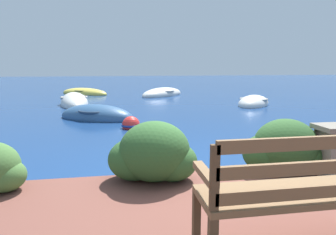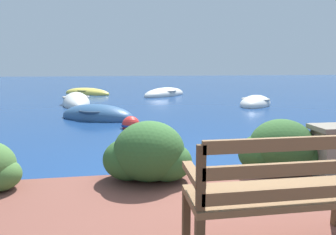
# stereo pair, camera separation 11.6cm
# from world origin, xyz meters

# --- Properties ---
(ground_plane) EXTENTS (80.00, 80.00, 0.00)m
(ground_plane) POSITION_xyz_m (0.00, 0.00, 0.00)
(ground_plane) COLOR navy
(park_bench) EXTENTS (1.42, 0.48, 0.93)m
(park_bench) POSITION_xyz_m (0.06, -1.80, 0.70)
(park_bench) COLOR brown
(park_bench) RESTS_ON patio_terrace
(hedge_clump_left) EXTENTS (1.08, 0.78, 0.73)m
(hedge_clump_left) POSITION_xyz_m (-0.82, -0.24, 0.54)
(hedge_clump_left) COLOR #2D5628
(hedge_clump_left) RESTS_ON patio_terrace
(hedge_clump_centre) EXTENTS (1.04, 0.75, 0.71)m
(hedge_clump_centre) POSITION_xyz_m (0.90, -0.24, 0.53)
(hedge_clump_centre) COLOR #284C23
(hedge_clump_centre) RESTS_ON patio_terrace
(rowboat_nearest) EXTENTS (2.62, 2.10, 0.76)m
(rowboat_nearest) POSITION_xyz_m (-1.87, 5.42, 0.07)
(rowboat_nearest) COLOR #2D517A
(rowboat_nearest) RESTS_ON ground_plane
(rowboat_mid) EXTENTS (2.25, 2.43, 0.70)m
(rowboat_mid) POSITION_xyz_m (4.19, 7.57, 0.06)
(rowboat_mid) COLOR silver
(rowboat_mid) RESTS_ON ground_plane
(rowboat_far) EXTENTS (1.59, 3.32, 0.85)m
(rowboat_far) POSITION_xyz_m (-2.99, 8.97, 0.07)
(rowboat_far) COLOR silver
(rowboat_far) RESTS_ON ground_plane
(rowboat_outer) EXTENTS (3.00, 3.01, 0.73)m
(rowboat_outer) POSITION_xyz_m (1.11, 11.98, 0.06)
(rowboat_outer) COLOR silver
(rowboat_outer) RESTS_ON ground_plane
(rowboat_distant) EXTENTS (3.03, 2.60, 0.61)m
(rowboat_distant) POSITION_xyz_m (-3.05, 13.36, 0.05)
(rowboat_distant) COLOR #DBC64C
(rowboat_distant) RESTS_ON ground_plane
(mooring_buoy) EXTENTS (0.51, 0.51, 0.46)m
(mooring_buoy) POSITION_xyz_m (-0.91, 3.90, 0.08)
(mooring_buoy) COLOR red
(mooring_buoy) RESTS_ON ground_plane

